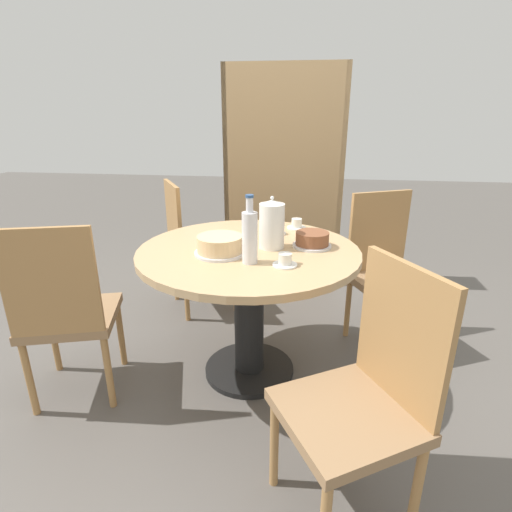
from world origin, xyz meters
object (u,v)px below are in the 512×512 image
Objects in this scene: coffee_pot at (272,224)px; cup_a at (276,230)px; chair_c at (364,394)px; cup_c at (297,224)px; chair_d at (387,269)px; chair_a at (193,245)px; cake_second at (312,240)px; cup_b at (285,261)px; bookshelf at (283,181)px; water_bottle at (250,236)px; cake_main at (220,245)px; chair_b at (66,311)px.

coffee_pot is 0.26m from cup_a.
cup_c is at bearing 163.75° from chair_c.
chair_a is at bearing 142.19° from chair_d.
coffee_pot reaches higher than chair_c.
chair_a is at bearing 141.39° from cake_second.
chair_a is at bearing 126.87° from cup_b.
chair_d is 0.92m from cup_b.
water_bottle is at bearing 88.73° from bookshelf.
bookshelf is 6.90× the size of cake_main.
bookshelf reaches higher than chair_b.
bookshelf reaches higher than cup_c.
cake_main is (-0.20, -1.47, -0.07)m from bookshelf.
chair_c is at bearing -48.75° from water_bottle.
chair_a is 1.22m from cup_b.
cake_main is (-0.91, -0.54, 0.29)m from chair_d.
water_bottle is at bearing 179.96° from chair_a.
chair_b is 1.41m from chair_c.
cup_b is at bearing -156.68° from chair_d.
chair_b reaches higher than cup_c.
cup_c is (-0.56, -0.04, 0.27)m from chair_d.
cup_a is (0.63, -0.47, 0.27)m from chair_a.
chair_b is at bearing -159.94° from coffee_pot.
cup_c is at bearing -144.74° from chair_a.
chair_b is 1.79m from chair_d.
chair_c is at bearing -45.19° from cake_main.
cake_main is at bearing 160.33° from cup_b.
cake_second is at bearing -44.25° from cup_a.
cake_second is at bearing -159.19° from chair_a.
coffee_pot reaches higher than cake_second.
cake_second is (0.20, 0.04, -0.08)m from coffee_pot.
chair_c is 2.99× the size of water_bottle.
coffee_pot is (-0.40, 0.77, 0.37)m from chair_c.
chair_d is 8.38× the size of cup_c.
coffee_pot is at bearing 177.08° from chair_c.
water_bottle reaches higher than cup_a.
chair_a is 3.55× the size of coffee_pot.
cup_b is at bearing -80.23° from cup_a.
chair_a reaches higher than cup_a.
bookshelf reaches higher than coffee_pot.
chair_b is 1.96m from bookshelf.
water_bottle is 2.80× the size of cup_b.
chair_b is 3.55× the size of coffee_pot.
bookshelf is (0.91, 1.69, 0.37)m from chair_b.
cake_second reaches higher than cup_c.
water_bottle reaches higher than chair_c.
chair_a reaches higher than cup_b.
bookshelf is 1.35m from coffee_pot.
water_bottle is 1.58× the size of cake_second.
cup_c is (-0.28, 1.14, 0.27)m from chair_c.
coffee_pot is at bearing -168.93° from chair_a.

